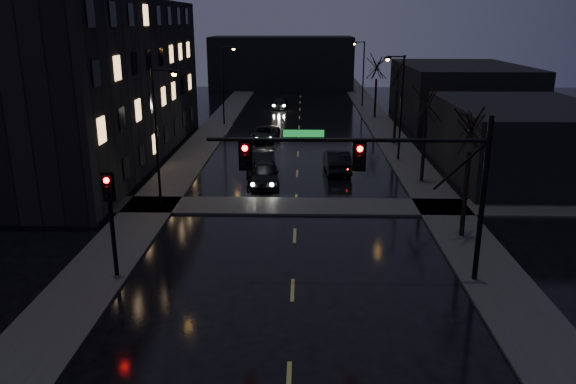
# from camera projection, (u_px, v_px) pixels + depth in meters

# --- Properties ---
(sidewalk_left) EXTENTS (3.00, 140.00, 0.12)m
(sidewalk_left) POSITION_uv_depth(u_px,v_px,m) (201.00, 145.00, 48.75)
(sidewalk_left) COLOR #2D2D2B
(sidewalk_left) RESTS_ON ground
(sidewalk_right) EXTENTS (3.00, 140.00, 0.12)m
(sidewalk_right) POSITION_uv_depth(u_px,v_px,m) (397.00, 146.00, 48.32)
(sidewalk_right) COLOR #2D2D2B
(sidewalk_right) RESTS_ON ground
(sidewalk_cross) EXTENTS (40.00, 3.00, 0.12)m
(sidewalk_cross) POSITION_uv_depth(u_px,v_px,m) (296.00, 206.00, 32.77)
(sidewalk_cross) COLOR #2D2D2B
(sidewalk_cross) RESTS_ON ground
(apartment_block) EXTENTS (12.00, 30.00, 12.00)m
(apartment_block) POSITION_uv_depth(u_px,v_px,m) (80.00, 82.00, 42.43)
(apartment_block) COLOR black
(apartment_block) RESTS_ON ground
(commercial_right_near) EXTENTS (10.00, 14.00, 5.00)m
(commercial_right_near) POSITION_uv_depth(u_px,v_px,m) (521.00, 140.00, 38.83)
(commercial_right_near) COLOR black
(commercial_right_near) RESTS_ON ground
(commercial_right_far) EXTENTS (12.00, 18.00, 6.00)m
(commercial_right_far) POSITION_uv_depth(u_px,v_px,m) (459.00, 93.00, 59.67)
(commercial_right_far) COLOR black
(commercial_right_far) RESTS_ON ground
(far_block) EXTENTS (22.00, 10.00, 8.00)m
(far_block) POSITION_uv_depth(u_px,v_px,m) (282.00, 63.00, 88.54)
(far_block) COLOR black
(far_block) RESTS_ON ground
(signal_mast) EXTENTS (11.11, 0.41, 7.00)m
(signal_mast) POSITION_uv_depth(u_px,v_px,m) (390.00, 168.00, 22.18)
(signal_mast) COLOR black
(signal_mast) RESTS_ON ground
(signal_pole_left) EXTENTS (0.35, 0.41, 4.53)m
(signal_pole_left) POSITION_uv_depth(u_px,v_px,m) (111.00, 210.00, 23.01)
(signal_pole_left) COLOR black
(signal_pole_left) RESTS_ON ground
(tree_near) EXTENTS (3.52, 3.52, 8.08)m
(tree_near) POSITION_uv_depth(u_px,v_px,m) (473.00, 114.00, 26.45)
(tree_near) COLOR black
(tree_near) RESTS_ON ground
(tree_mid_a) EXTENTS (3.30, 3.30, 7.58)m
(tree_mid_a) POSITION_uv_depth(u_px,v_px,m) (428.00, 95.00, 36.12)
(tree_mid_a) COLOR black
(tree_mid_a) RESTS_ON ground
(tree_mid_b) EXTENTS (3.74, 3.74, 8.59)m
(tree_mid_b) POSITION_uv_depth(u_px,v_px,m) (398.00, 68.00, 47.35)
(tree_mid_b) COLOR black
(tree_mid_b) RESTS_ON ground
(tree_far) EXTENTS (3.43, 3.43, 7.88)m
(tree_far) POSITION_uv_depth(u_px,v_px,m) (377.00, 62.00, 60.89)
(tree_far) COLOR black
(tree_far) RESTS_ON ground
(streetlight_l_near) EXTENTS (1.53, 0.28, 8.00)m
(streetlight_l_near) POSITION_uv_depth(u_px,v_px,m) (160.00, 127.00, 31.10)
(streetlight_l_near) COLOR black
(streetlight_l_near) RESTS_ON ground
(streetlight_l_far) EXTENTS (1.53, 0.28, 8.00)m
(streetlight_l_far) POSITION_uv_depth(u_px,v_px,m) (225.00, 79.00, 56.89)
(streetlight_l_far) COLOR black
(streetlight_l_far) RESTS_ON ground
(streetlight_r_mid) EXTENTS (1.53, 0.28, 8.00)m
(streetlight_r_mid) POSITION_uv_depth(u_px,v_px,m) (399.00, 99.00, 42.18)
(streetlight_r_mid) COLOR black
(streetlight_r_mid) RESTS_ON ground
(streetlight_r_far) EXTENTS (1.53, 0.28, 8.00)m
(streetlight_r_far) POSITION_uv_depth(u_px,v_px,m) (362.00, 68.00, 68.93)
(streetlight_r_far) COLOR black
(streetlight_r_far) RESTS_ON ground
(oncoming_car_a) EXTENTS (2.22, 4.76, 1.58)m
(oncoming_car_a) POSITION_uv_depth(u_px,v_px,m) (264.00, 173.00, 37.05)
(oncoming_car_a) COLOR black
(oncoming_car_a) RESTS_ON ground
(oncoming_car_b) EXTENTS (1.70, 4.83, 1.59)m
(oncoming_car_b) POSITION_uv_depth(u_px,v_px,m) (261.00, 164.00, 39.46)
(oncoming_car_b) COLOR black
(oncoming_car_b) RESTS_ON ground
(oncoming_car_c) EXTENTS (2.69, 4.91, 1.30)m
(oncoming_car_c) POSITION_uv_depth(u_px,v_px,m) (265.00, 134.00, 50.60)
(oncoming_car_c) COLOR black
(oncoming_car_c) RESTS_ON ground
(oncoming_car_d) EXTENTS (2.17, 4.59, 1.29)m
(oncoming_car_d) POSITION_uv_depth(u_px,v_px,m) (280.00, 103.00, 69.20)
(oncoming_car_d) COLOR black
(oncoming_car_d) RESTS_ON ground
(lead_car) EXTENTS (1.92, 4.85, 1.57)m
(lead_car) POSITION_uv_depth(u_px,v_px,m) (337.00, 161.00, 40.30)
(lead_car) COLOR black
(lead_car) RESTS_ON ground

